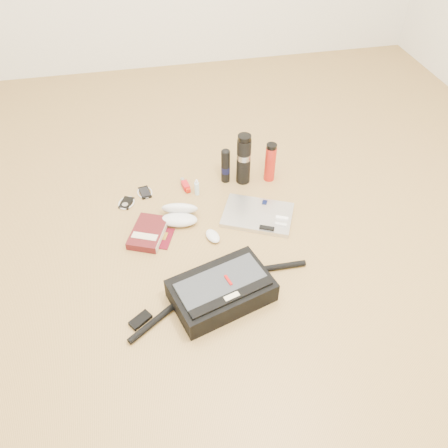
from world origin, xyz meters
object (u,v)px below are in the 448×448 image
object	(u,v)px
book	(148,233)
thermos_black	(244,159)
messenger_bag	(221,290)
thermos_red	(270,162)
laptop	(258,215)

from	to	relation	value
book	thermos_black	distance (m)	0.65
messenger_bag	thermos_red	distance (m)	0.87
book	thermos_black	xyz separation A→B (m)	(0.55, 0.32, 0.13)
messenger_bag	book	world-z (taller)	messenger_bag
messenger_bag	thermos_red	bearing A→B (deg)	43.51
messenger_bag	thermos_black	distance (m)	0.82
messenger_bag	laptop	world-z (taller)	messenger_bag
messenger_bag	thermos_black	xyz separation A→B (m)	(0.28, 0.76, 0.10)
laptop	book	xyz separation A→B (m)	(-0.56, -0.02, 0.01)
book	thermos_black	size ratio (longest dim) A/B	0.89
thermos_red	laptop	bearing A→B (deg)	-116.10
messenger_bag	thermos_red	size ratio (longest dim) A/B	3.58
laptop	messenger_bag	bearing A→B (deg)	-96.84
book	thermos_black	world-z (taller)	thermos_black
laptop	book	world-z (taller)	book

